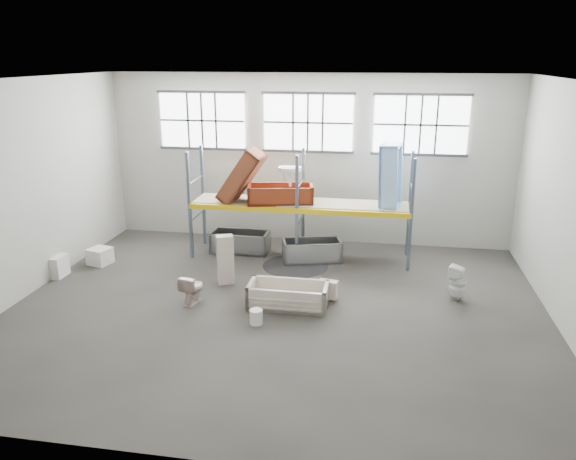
% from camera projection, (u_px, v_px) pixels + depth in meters
% --- Properties ---
extents(floor, '(12.00, 10.00, 0.10)m').
position_uv_depth(floor, '(277.00, 311.00, 12.50)').
color(floor, '#4B4740').
rests_on(floor, ground).
extents(ceiling, '(12.00, 10.00, 0.10)m').
position_uv_depth(ceiling, '(275.00, 78.00, 10.95)').
color(ceiling, silver).
rests_on(ceiling, ground).
extents(wall_back, '(12.00, 0.10, 5.00)m').
position_uv_depth(wall_back, '(308.00, 159.00, 16.47)').
color(wall_back, '#A7A69B').
rests_on(wall_back, ground).
extents(wall_front, '(12.00, 0.10, 5.00)m').
position_uv_depth(wall_front, '(201.00, 302.00, 6.98)').
color(wall_front, '#A09F93').
rests_on(wall_front, ground).
extents(wall_left, '(0.10, 10.00, 5.00)m').
position_uv_depth(wall_left, '(18.00, 191.00, 12.70)').
color(wall_left, '#A4A397').
rests_on(wall_left, ground).
extents(window_left, '(2.60, 0.04, 1.60)m').
position_uv_depth(window_left, '(202.00, 120.00, 16.55)').
color(window_left, white).
rests_on(window_left, wall_back).
extents(window_mid, '(2.60, 0.04, 1.60)m').
position_uv_depth(window_mid, '(308.00, 123.00, 16.03)').
color(window_mid, white).
rests_on(window_mid, wall_back).
extents(window_right, '(2.60, 0.04, 1.60)m').
position_uv_depth(window_right, '(421.00, 125.00, 15.52)').
color(window_right, white).
rests_on(window_right, wall_back).
extents(rack_upright_la, '(0.08, 0.08, 3.00)m').
position_uv_depth(rack_upright_la, '(190.00, 206.00, 15.23)').
color(rack_upright_la, slate).
rests_on(rack_upright_la, floor).
extents(rack_upright_lb, '(0.08, 0.08, 3.00)m').
position_uv_depth(rack_upright_lb, '(203.00, 195.00, 16.36)').
color(rack_upright_lb, slate).
rests_on(rack_upright_lb, floor).
extents(rack_upright_ma, '(0.08, 0.08, 3.00)m').
position_uv_depth(rack_upright_ma, '(297.00, 211.00, 14.75)').
color(rack_upright_ma, slate).
rests_on(rack_upright_ma, floor).
extents(rack_upright_mb, '(0.08, 0.08, 3.00)m').
position_uv_depth(rack_upright_mb, '(303.00, 200.00, 15.88)').
color(rack_upright_mb, slate).
rests_on(rack_upright_mb, floor).
extents(rack_upright_ra, '(0.08, 0.08, 3.00)m').
position_uv_depth(rack_upright_ra, '(411.00, 216.00, 14.27)').
color(rack_upright_ra, slate).
rests_on(rack_upright_ra, floor).
extents(rack_upright_rb, '(0.08, 0.08, 3.00)m').
position_uv_depth(rack_upright_rb, '(410.00, 204.00, 15.40)').
color(rack_upright_rb, slate).
rests_on(rack_upright_rb, floor).
extents(rack_beam_front, '(6.00, 0.10, 0.14)m').
position_uv_depth(rack_beam_front, '(297.00, 211.00, 14.75)').
color(rack_beam_front, yellow).
rests_on(rack_beam_front, floor).
extents(rack_beam_back, '(6.00, 0.10, 0.14)m').
position_uv_depth(rack_beam_back, '(303.00, 200.00, 15.88)').
color(rack_beam_back, yellow).
rests_on(rack_beam_back, floor).
extents(shelf_deck, '(5.90, 1.10, 0.03)m').
position_uv_depth(shelf_deck, '(300.00, 202.00, 15.29)').
color(shelf_deck, gray).
rests_on(shelf_deck, floor).
extents(wet_patch, '(1.80, 1.80, 0.00)m').
position_uv_depth(wet_patch, '(295.00, 266.00, 15.02)').
color(wet_patch, black).
rests_on(wet_patch, floor).
extents(bathtub_beige, '(1.80, 0.85, 0.53)m').
position_uv_depth(bathtub_beige, '(288.00, 295.00, 12.55)').
color(bathtub_beige, beige).
rests_on(bathtub_beige, floor).
extents(cistern_spare, '(0.48, 0.30, 0.42)m').
position_uv_depth(cistern_spare, '(328.00, 289.00, 12.83)').
color(cistern_spare, beige).
rests_on(cistern_spare, bathtub_beige).
extents(sink_in_tub, '(0.51, 0.51, 0.13)m').
position_uv_depth(sink_in_tub, '(302.00, 294.00, 12.88)').
color(sink_in_tub, beige).
rests_on(sink_in_tub, bathtub_beige).
extents(toilet_beige, '(0.51, 0.74, 0.69)m').
position_uv_depth(toilet_beige, '(192.00, 288.00, 12.71)').
color(toilet_beige, beige).
rests_on(toilet_beige, floor).
extents(cistern_tall, '(0.47, 0.40, 1.26)m').
position_uv_depth(cistern_tall, '(225.00, 260.00, 13.70)').
color(cistern_tall, beige).
rests_on(cistern_tall, floor).
extents(toilet_white, '(0.50, 0.49, 0.85)m').
position_uv_depth(toilet_white, '(458.00, 283.00, 12.82)').
color(toilet_white, white).
rests_on(toilet_white, floor).
extents(steel_tub_left, '(1.64, 0.77, 0.60)m').
position_uv_depth(steel_tub_left, '(240.00, 242.00, 16.02)').
color(steel_tub_left, '#96999E').
rests_on(steel_tub_left, floor).
extents(steel_tub_right, '(1.74, 1.13, 0.59)m').
position_uv_depth(steel_tub_right, '(312.00, 250.00, 15.33)').
color(steel_tub_right, '#AEB2B6').
rests_on(steel_tub_right, floor).
extents(rust_tub_flat, '(1.92, 1.17, 0.50)m').
position_uv_depth(rust_tub_flat, '(280.00, 194.00, 15.20)').
color(rust_tub_flat, '#8B2E0B').
rests_on(rust_tub_flat, shelf_deck).
extents(rust_tub_tilted, '(1.40, 0.91, 1.61)m').
position_uv_depth(rust_tub_tilted, '(242.00, 177.00, 15.12)').
color(rust_tub_tilted, maroon).
rests_on(rust_tub_tilted, shelf_deck).
extents(sink_on_shelf, '(0.67, 0.55, 0.55)m').
position_uv_depth(sink_on_shelf, '(290.00, 185.00, 15.01)').
color(sink_on_shelf, silver).
rests_on(sink_on_shelf, rust_tub_flat).
extents(blue_tub_upright, '(0.68, 0.89, 1.74)m').
position_uv_depth(blue_tub_upright, '(390.00, 176.00, 14.67)').
color(blue_tub_upright, '#8CC0F3').
rests_on(blue_tub_upright, shelf_deck).
extents(bucket, '(0.33, 0.33, 0.32)m').
position_uv_depth(bucket, '(256.00, 317.00, 11.74)').
color(bucket, silver).
rests_on(bucket, floor).
extents(carton_near, '(0.65, 0.55, 0.55)m').
position_uv_depth(carton_near, '(53.00, 266.00, 14.27)').
color(carton_near, silver).
rests_on(carton_near, floor).
extents(carton_far, '(0.65, 0.65, 0.45)m').
position_uv_depth(carton_far, '(100.00, 256.00, 15.11)').
color(carton_far, silver).
rests_on(carton_far, floor).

